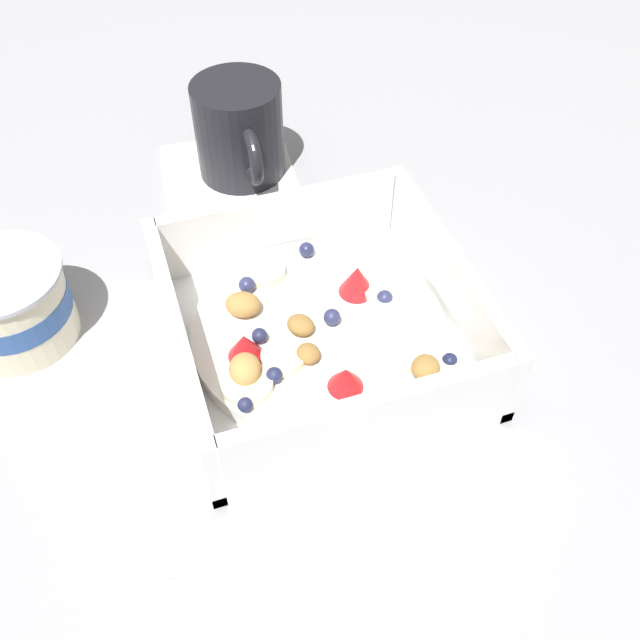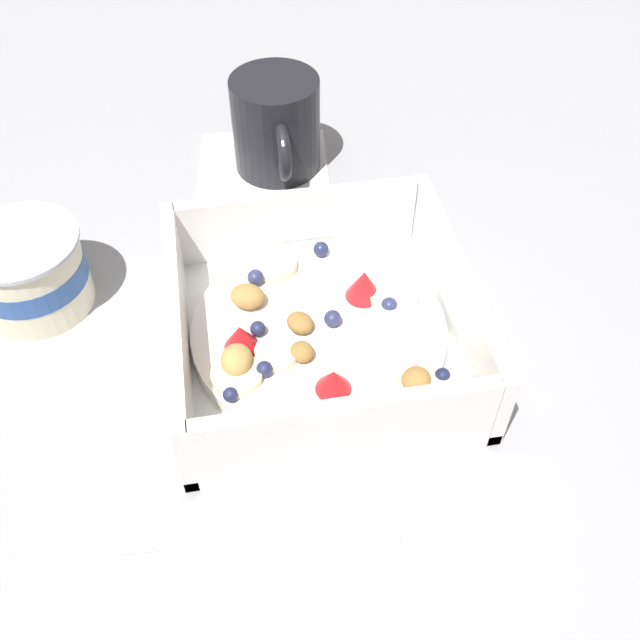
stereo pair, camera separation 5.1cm
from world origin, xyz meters
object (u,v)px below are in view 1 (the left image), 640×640
coffee_mug (239,132)px  fruit_bowl (320,330)px  folded_napkin (230,174)px  yogurt_cup (10,304)px  spoon (359,535)px

coffee_mug → fruit_bowl: bearing=-179.9°
fruit_bowl → coffee_mug: 0.23m
fruit_bowl → folded_napkin: 0.23m
yogurt_cup → coffee_mug: (0.14, -0.21, 0.01)m
coffee_mug → folded_napkin: 0.04m
fruit_bowl → yogurt_cup: 0.23m
fruit_bowl → folded_napkin: bearing=3.5°
spoon → yogurt_cup: yogurt_cup is taller
fruit_bowl → coffee_mug: size_ratio=1.92×
folded_napkin → yogurt_cup: bearing=125.9°
yogurt_cup → coffee_mug: bearing=-55.7°
yogurt_cup → coffee_mug: 0.25m
spoon → yogurt_cup: bearing=38.1°
coffee_mug → folded_napkin: bearing=92.5°
yogurt_cup → folded_napkin: 0.24m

